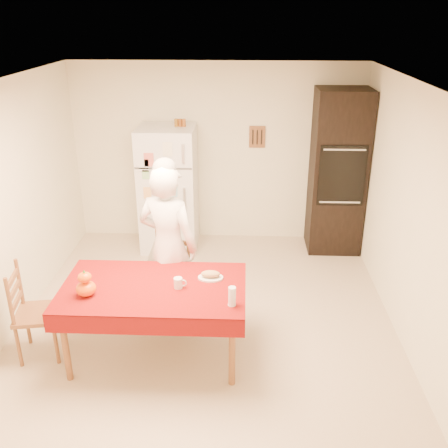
# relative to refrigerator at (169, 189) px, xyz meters

# --- Properties ---
(floor) EXTENTS (4.50, 4.50, 0.00)m
(floor) POSITION_rel_refrigerator_xyz_m (0.65, -1.88, -0.85)
(floor) COLOR tan
(floor) RESTS_ON ground
(room_shell) EXTENTS (4.02, 4.52, 2.51)m
(room_shell) POSITION_rel_refrigerator_xyz_m (0.65, -1.88, 0.77)
(room_shell) COLOR #EFE8C9
(room_shell) RESTS_ON ground
(refrigerator) EXTENTS (0.75, 0.74, 1.70)m
(refrigerator) POSITION_rel_refrigerator_xyz_m (0.00, 0.00, 0.00)
(refrigerator) COLOR white
(refrigerator) RESTS_ON floor
(oven_cabinet) EXTENTS (0.70, 0.62, 2.20)m
(oven_cabinet) POSITION_rel_refrigerator_xyz_m (2.28, 0.05, 0.25)
(oven_cabinet) COLOR black
(oven_cabinet) RESTS_ON floor
(dining_table) EXTENTS (1.70, 1.00, 0.76)m
(dining_table) POSITION_rel_refrigerator_xyz_m (0.21, -2.45, -0.16)
(dining_table) COLOR brown
(dining_table) RESTS_ON floor
(chair_far) EXTENTS (0.52, 0.51, 0.95)m
(chair_far) POSITION_rel_refrigerator_xyz_m (0.25, -1.74, -0.34)
(chair_far) COLOR brown
(chair_far) RESTS_ON floor
(chair_left) EXTENTS (0.47, 0.48, 0.95)m
(chair_left) POSITION_rel_refrigerator_xyz_m (-0.97, -2.49, -0.34)
(chair_left) COLOR brown
(chair_left) RESTS_ON floor
(seated_woman) EXTENTS (0.74, 0.60, 1.75)m
(seated_woman) POSITION_rel_refrigerator_xyz_m (0.27, -1.84, 0.03)
(seated_woman) COLOR white
(seated_woman) RESTS_ON floor
(coffee_mug) EXTENTS (0.08, 0.08, 0.10)m
(coffee_mug) POSITION_rel_refrigerator_xyz_m (0.45, -2.46, -0.04)
(coffee_mug) COLOR silver
(coffee_mug) RESTS_ON dining_table
(pumpkin_lower) EXTENTS (0.18, 0.18, 0.13)m
(pumpkin_lower) POSITION_rel_refrigerator_xyz_m (-0.36, -2.63, -0.02)
(pumpkin_lower) COLOR #C45704
(pumpkin_lower) RESTS_ON dining_table
(pumpkin_upper) EXTENTS (0.12, 0.12, 0.09)m
(pumpkin_upper) POSITION_rel_refrigerator_xyz_m (-0.36, -2.63, 0.09)
(pumpkin_upper) COLOR red
(pumpkin_upper) RESTS_ON pumpkin_lower
(wine_glass) EXTENTS (0.07, 0.07, 0.18)m
(wine_glass) POSITION_rel_refrigerator_xyz_m (0.95, -2.74, -0.00)
(wine_glass) COLOR white
(wine_glass) RESTS_ON dining_table
(bread_plate) EXTENTS (0.24, 0.24, 0.02)m
(bread_plate) POSITION_rel_refrigerator_xyz_m (0.73, -2.28, -0.08)
(bread_plate) COLOR silver
(bread_plate) RESTS_ON dining_table
(bread_loaf) EXTENTS (0.18, 0.10, 0.06)m
(bread_loaf) POSITION_rel_refrigerator_xyz_m (0.73, -2.28, -0.04)
(bread_loaf) COLOR #A58851
(bread_loaf) RESTS_ON bread_plate
(spice_jar_left) EXTENTS (0.05, 0.05, 0.10)m
(spice_jar_left) POSITION_rel_refrigerator_xyz_m (0.13, 0.05, 0.90)
(spice_jar_left) COLOR #8F5E1A
(spice_jar_left) RESTS_ON refrigerator
(spice_jar_mid) EXTENTS (0.05, 0.05, 0.10)m
(spice_jar_mid) POSITION_rel_refrigerator_xyz_m (0.18, 0.05, 0.90)
(spice_jar_mid) COLOR brown
(spice_jar_mid) RESTS_ON refrigerator
(spice_jar_right) EXTENTS (0.05, 0.05, 0.10)m
(spice_jar_right) POSITION_rel_refrigerator_xyz_m (0.23, 0.05, 0.90)
(spice_jar_right) COLOR #97501B
(spice_jar_right) RESTS_ON refrigerator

